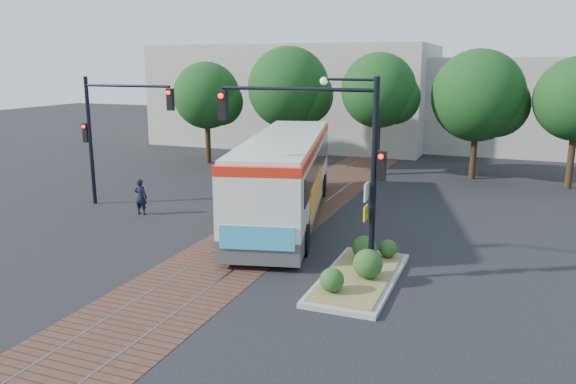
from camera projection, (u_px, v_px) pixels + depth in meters
name	position (u px, v px, depth m)	size (l,w,h in m)	color
ground	(235.00, 252.00, 20.00)	(120.00, 120.00, 0.00)	black
trackbed	(278.00, 223.00, 23.63)	(3.60, 40.00, 0.02)	#532F25
tree_row	(375.00, 93.00, 33.39)	(26.40, 5.60, 7.67)	#382314
warehouses	(388.00, 98.00, 45.43)	(40.00, 13.00, 8.00)	#ADA899
city_bus	(286.00, 173.00, 24.11)	(5.95, 13.62, 3.57)	#434245
traffic_island	(361.00, 270.00, 17.40)	(2.20, 5.20, 1.13)	gray
signal_pole_main	(334.00, 145.00, 16.96)	(5.49, 0.46, 6.00)	black
signal_pole_left	(109.00, 124.00, 25.73)	(4.99, 0.34, 6.00)	black
officer	(141.00, 197.00, 24.86)	(0.59, 0.39, 1.61)	black
parked_car	(253.00, 182.00, 29.08)	(1.64, 4.04, 1.17)	black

